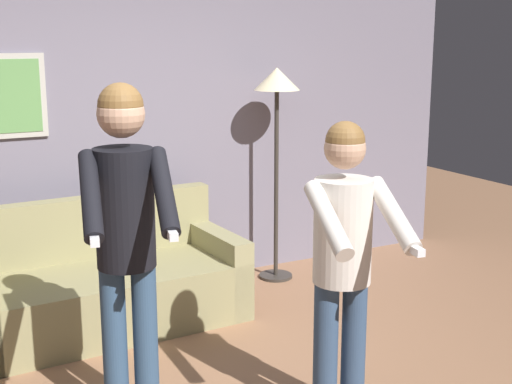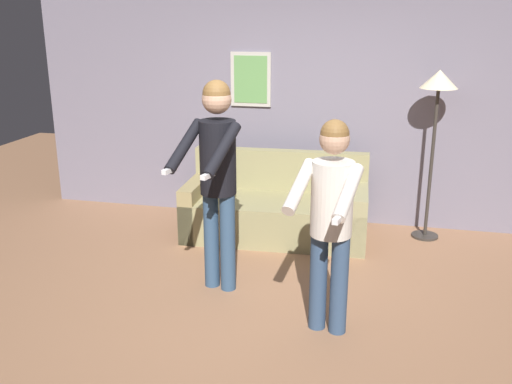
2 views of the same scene
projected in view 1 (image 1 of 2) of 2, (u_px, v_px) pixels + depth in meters
back_wall_assembly at (105, 130)px, 5.45m from camera, size 6.40×0.09×2.60m
couch at (104, 288)px, 5.01m from camera, size 1.94×0.94×0.87m
torchiere_lamp at (277, 100)px, 5.73m from camera, size 0.37×0.37×1.76m
person_standing_left at (126, 222)px, 3.57m from camera, size 0.53×0.70×1.79m
person_standing_right at (344, 248)px, 3.63m from camera, size 0.51×0.67×1.60m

